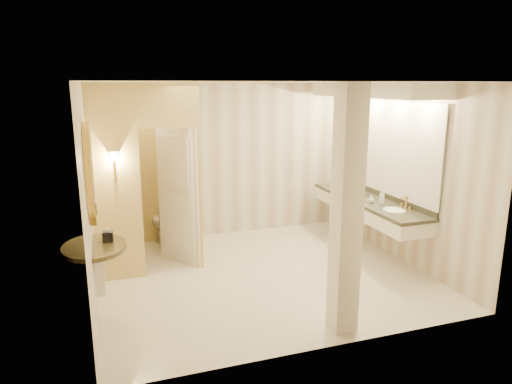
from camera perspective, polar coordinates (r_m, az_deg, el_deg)
floor at (r=6.70m, az=0.78°, el=-10.20°), size 4.50×4.50×0.00m
ceiling at (r=6.15m, az=0.86°, el=13.56°), size 4.50×4.50×0.00m
wall_back at (r=8.17m, az=-3.84°, el=3.96°), size 4.50×0.02×2.70m
wall_front at (r=4.51m, az=9.27°, el=-3.93°), size 4.50×0.02×2.70m
wall_left at (r=5.95m, az=-20.09°, el=-0.36°), size 0.02×4.00×2.70m
wall_right at (r=7.33m, az=17.67°, el=2.28°), size 0.02×4.00×2.70m
toilet_closet at (r=6.94m, az=-10.72°, el=2.39°), size 1.50×1.55×2.70m
wall_sconce at (r=6.30m, az=-17.33°, el=4.12°), size 0.14×0.14×0.42m
vanity at (r=7.45m, az=14.38°, el=4.84°), size 0.75×2.79×2.09m
console_shelf at (r=5.45m, az=-19.78°, el=-1.69°), size 0.89×0.89×1.90m
pillar at (r=4.93m, az=11.25°, el=-2.53°), size 0.26×0.26×2.70m
tissue_box at (r=5.65m, az=-18.03°, el=-5.29°), size 0.13×0.13×0.12m
toilet at (r=7.88m, az=-11.19°, el=-3.79°), size 0.60×0.85×0.78m
soap_bottle_a at (r=7.80m, az=12.88°, el=0.08°), size 0.07×0.07×0.12m
soap_bottle_b at (r=7.30m, az=14.22°, el=-0.88°), size 0.10×0.10×0.12m
soap_bottle_c at (r=7.27m, az=15.45°, el=-0.59°), size 0.09×0.09×0.23m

